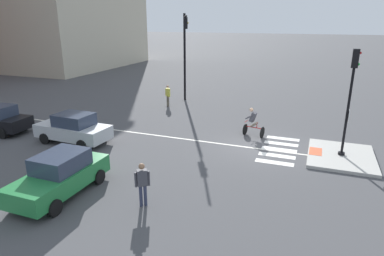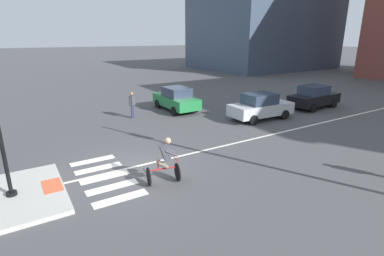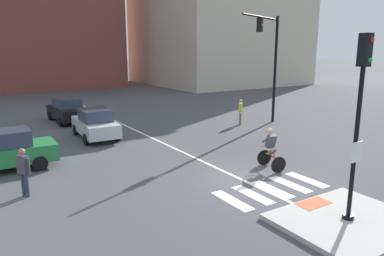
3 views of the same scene
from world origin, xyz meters
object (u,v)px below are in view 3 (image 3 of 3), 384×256
object	(u,v)px
car_black_westbound_distant	(67,110)
car_green_cross_left	(3,151)
car_silver_westbound_far	(95,124)
pedestrian_waiting_far_side	(240,110)
signal_pole	(359,112)
pedestrian_at_curb_left	(23,168)
traffic_light_mast	(270,54)
cyclist	(271,148)

from	to	relation	value
car_black_westbound_distant	car_green_cross_left	bearing A→B (deg)	-117.59
car_black_westbound_distant	car_silver_westbound_far	world-z (taller)	same
car_green_cross_left	pedestrian_waiting_far_side	size ratio (longest dim) A/B	2.46
signal_pole	car_silver_westbound_far	bearing A→B (deg)	102.06
car_green_cross_left	pedestrian_waiting_far_side	world-z (taller)	pedestrian_waiting_far_side
pedestrian_at_curb_left	car_silver_westbound_far	bearing A→B (deg)	56.31
car_green_cross_left	pedestrian_at_curb_left	xyz separation A→B (m)	(0.35, -3.36, 0.17)
pedestrian_at_curb_left	signal_pole	bearing A→B (deg)	-43.00
traffic_light_mast	pedestrian_at_curb_left	world-z (taller)	traffic_light_mast
car_green_cross_left	pedestrian_waiting_far_side	xyz separation A→B (m)	(13.95, 1.92, 0.17)
car_green_cross_left	pedestrian_at_curb_left	size ratio (longest dim) A/B	2.46
traffic_light_mast	car_green_cross_left	size ratio (longest dim) A/B	1.68
car_silver_westbound_far	pedestrian_at_curb_left	xyz separation A→B (m)	(-4.49, -6.74, 0.17)
car_black_westbound_distant	pedestrian_at_curb_left	world-z (taller)	pedestrian_at_curb_left
signal_pole	traffic_light_mast	world-z (taller)	traffic_light_mast
pedestrian_at_curb_left	car_green_cross_left	bearing A→B (deg)	95.90
car_green_cross_left	cyclist	size ratio (longest dim) A/B	2.44
car_black_westbound_distant	pedestrian_at_curb_left	distance (m)	12.96
traffic_light_mast	pedestrian_at_curb_left	size ratio (longest dim) A/B	4.14
car_silver_westbound_far	pedestrian_waiting_far_side	bearing A→B (deg)	-9.02
car_silver_westbound_far	cyclist	world-z (taller)	cyclist
traffic_light_mast	pedestrian_at_curb_left	distance (m)	16.31
signal_pole	pedestrian_at_curb_left	size ratio (longest dim) A/B	3.03
signal_pole	pedestrian_at_curb_left	bearing A→B (deg)	137.00
cyclist	pedestrian_at_curb_left	distance (m)	9.24
traffic_light_mast	car_black_westbound_distant	distance (m)	13.93
car_green_cross_left	cyclist	distance (m)	10.86
car_black_westbound_distant	pedestrian_at_curb_left	bearing A→B (deg)	-109.31
car_green_cross_left	pedestrian_waiting_far_side	bearing A→B (deg)	7.86
car_green_cross_left	cyclist	xyz separation A→B (m)	(9.32, -5.57, 0.06)
car_black_westbound_distant	pedestrian_waiting_far_side	xyz separation A→B (m)	(9.31, -6.94, 0.17)
pedestrian_at_curb_left	pedestrian_waiting_far_side	xyz separation A→B (m)	(13.60, 5.29, 0.00)
signal_pole	car_green_cross_left	xyz separation A→B (m)	(-7.75, 10.27, -2.38)
cyclist	pedestrian_at_curb_left	world-z (taller)	cyclist
car_black_westbound_distant	car_silver_westbound_far	xyz separation A→B (m)	(0.20, -5.50, 0.00)
signal_pole	pedestrian_at_curb_left	world-z (taller)	signal_pole
traffic_light_mast	pedestrian_waiting_far_side	world-z (taller)	traffic_light_mast
signal_pole	car_silver_westbound_far	world-z (taller)	signal_pole
car_black_westbound_distant	car_silver_westbound_far	size ratio (longest dim) A/B	1.00
signal_pole	traffic_light_mast	bearing A→B (deg)	55.44
car_silver_westbound_far	signal_pole	bearing A→B (deg)	-77.94
signal_pole	pedestrian_at_curb_left	distance (m)	10.36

